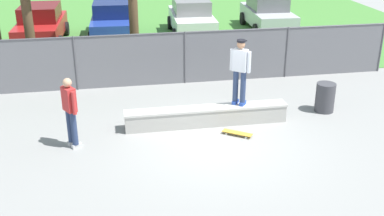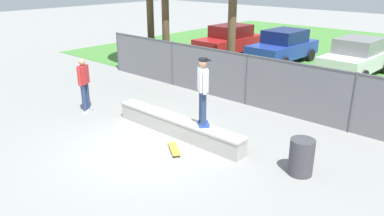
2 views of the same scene
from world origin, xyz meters
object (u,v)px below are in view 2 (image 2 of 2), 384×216
object	(u,v)px
car_red	(230,40)
car_blue	(283,46)
concrete_ledge	(177,126)
skateboard	(174,149)
skateboarder	(203,89)
trash_bin	(301,157)
bystander	(84,83)
car_white	(356,57)

from	to	relation	value
car_red	car_blue	bearing A→B (deg)	6.99
concrete_ledge	skateboard	distance (m)	1.06
skateboarder	trash_bin	bearing A→B (deg)	6.28
concrete_ledge	bystander	size ratio (longest dim) A/B	2.48
car_white	trash_bin	distance (m)	10.00
concrete_ledge	car_blue	xyz separation A→B (m)	(-2.29, 10.14, 0.57)
car_red	bystander	world-z (taller)	bystander
concrete_ledge	skateboarder	size ratio (longest dim) A/B	2.45
skateboarder	trash_bin	world-z (taller)	skateboarder
skateboarder	skateboard	distance (m)	1.72
car_white	bystander	bearing A→B (deg)	-114.71
car_white	skateboard	bearing A→B (deg)	-93.80
concrete_ledge	skateboard	size ratio (longest dim) A/B	5.88
skateboard	skateboarder	bearing A→B (deg)	73.47
concrete_ledge	bystander	bearing A→B (deg)	-169.33
skateboarder	car_white	distance (m)	10.08
skateboarder	car_blue	bearing A→B (deg)	107.57
car_blue	skateboard	bearing A→B (deg)	-74.91
skateboarder	skateboard	size ratio (longest dim) A/B	2.39
skateboarder	car_red	world-z (taller)	skateboarder
car_white	bystander	xyz separation A→B (m)	(-4.94, -10.74, 0.17)
skateboard	car_red	distance (m)	12.20
concrete_ledge	car_red	distance (m)	11.17
bystander	skateboarder	bearing A→B (deg)	8.96
car_red	car_blue	xyz separation A→B (m)	(3.11, 0.38, 0.00)
skateboarder	car_blue	world-z (taller)	skateboarder
car_blue	car_white	world-z (taller)	same
trash_bin	bystander	bearing A→B (deg)	-172.05
skateboard	bystander	distance (m)	4.33
bystander	trash_bin	size ratio (longest dim) A/B	2.11
car_red	bystander	bearing A→B (deg)	-80.01
car_red	car_white	world-z (taller)	same
skateboard	trash_bin	bearing A→B (deg)	21.03
trash_bin	skateboard	bearing A→B (deg)	-158.97
concrete_ledge	car_blue	world-z (taller)	car_blue
skateboard	car_blue	distance (m)	11.36
car_blue	trash_bin	bearing A→B (deg)	-58.94
skateboard	car_red	world-z (taller)	car_red
trash_bin	car_red	bearing A→B (deg)	133.72
skateboard	car_red	size ratio (longest dim) A/B	0.18
trash_bin	car_white	bearing A→B (deg)	102.92
car_red	trash_bin	distance (m)	13.05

